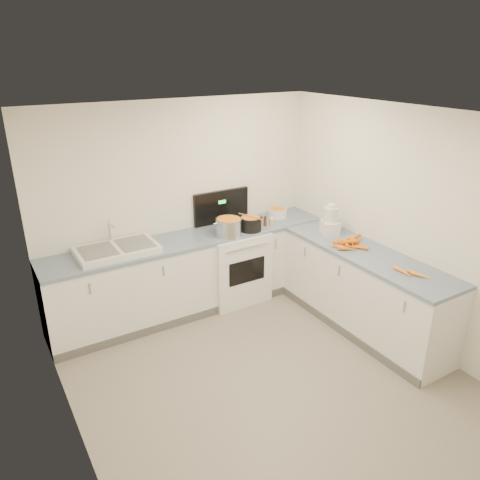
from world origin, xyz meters
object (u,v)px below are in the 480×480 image
sink (117,250)px  mixing_bowl (277,213)px  steel_pot (229,228)px  food_processor (330,221)px  extract_bottle (265,222)px  spice_jar (271,222)px  stove (233,263)px  black_pot (251,225)px

sink → mixing_bowl: size_ratio=3.43×
steel_pot → mixing_bowl: size_ratio=1.23×
sink → food_processor: bearing=-17.8°
extract_bottle → steel_pot: bearing=-175.8°
mixing_bowl → food_processor: (0.18, -0.83, 0.10)m
extract_bottle → food_processor: (0.51, -0.63, 0.11)m
sink → steel_pot: 1.32m
extract_bottle → spice_jar: 0.08m
sink → food_processor: food_processor is taller
stove → mixing_bowl: 0.90m
steel_pot → spice_jar: bearing=0.8°
black_pot → food_processor: bearing=-38.5°
steel_pot → food_processor: food_processor is taller
steel_pot → extract_bottle: 0.55m
steel_pot → spice_jar: steel_pot is taller
food_processor → steel_pot: bearing=150.7°
extract_bottle → spice_jar: bearing=-22.6°
extract_bottle → black_pot: bearing=-170.6°
sink → steel_pot: sink is taller
extract_bottle → spice_jar: (0.07, -0.03, -0.01)m
sink → mixing_bowl: sink is taller
black_pot → spice_jar: 0.32m
extract_bottle → spice_jar: extract_bottle is taller
stove → food_processor: size_ratio=3.64×
mixing_bowl → food_processor: bearing=-77.7°
black_pot → food_processor: (0.75, -0.59, 0.09)m
food_processor → black_pot: bearing=141.5°
sink → extract_bottle: sink is taller
stove → extract_bottle: bearing=-15.2°
sink → extract_bottle: bearing=-3.9°
steel_pot → extract_bottle: (0.55, 0.04, -0.04)m
spice_jar → food_processor: 0.75m
spice_jar → food_processor: food_processor is taller
sink → spice_jar: sink is taller
black_pot → spice_jar: (0.31, 0.01, -0.03)m
mixing_bowl → extract_bottle: size_ratio=2.42×
mixing_bowl → extract_bottle: mixing_bowl is taller
black_pot → stove: bearing=137.8°
stove → spice_jar: stove is taller
mixing_bowl → spice_jar: size_ratio=2.89×
black_pot → food_processor: 0.96m
stove → mixing_bowl: size_ratio=5.42×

